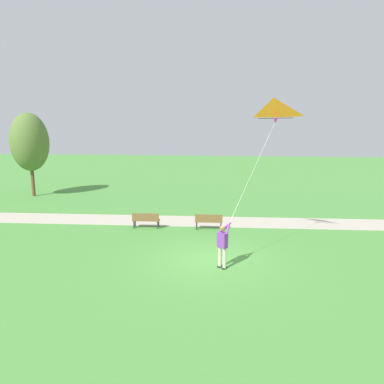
% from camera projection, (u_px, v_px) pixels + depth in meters
% --- Properties ---
extents(ground_plane, '(120.00, 120.00, 0.00)m').
position_uv_depth(ground_plane, '(211.00, 260.00, 14.62)').
color(ground_plane, '#4C8E3D').
extents(walkway_path, '(3.92, 32.08, 0.02)m').
position_uv_depth(walkway_path, '(185.00, 221.00, 20.83)').
color(walkway_path, '#B7AD99').
rests_on(walkway_path, ground).
extents(person_kite_flyer, '(0.61, 0.57, 1.83)m').
position_uv_depth(person_kite_flyer, '(223.00, 243.00, 13.58)').
color(person_kite_flyer, '#232328').
rests_on(person_kite_flyer, ground).
extents(flying_kite, '(2.70, 2.64, 4.97)m').
position_uv_depth(flying_kite, '(273.00, 111.00, 14.70)').
color(flying_kite, orange).
extents(park_bench_near_walkway, '(0.51, 1.52, 0.88)m').
position_uv_depth(park_bench_near_walkway, '(209.00, 220.00, 18.99)').
color(park_bench_near_walkway, brown).
rests_on(park_bench_near_walkway, ground).
extents(park_bench_far_walkway, '(0.51, 1.52, 0.88)m').
position_uv_depth(park_bench_far_walkway, '(146.00, 219.00, 19.25)').
color(park_bench_far_walkway, brown).
rests_on(park_bench_far_walkway, ground).
extents(tree_treeline_right, '(3.16, 2.92, 6.80)m').
position_uv_depth(tree_treeline_right, '(30.00, 142.00, 28.00)').
color(tree_treeline_right, brown).
rests_on(tree_treeline_right, ground).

